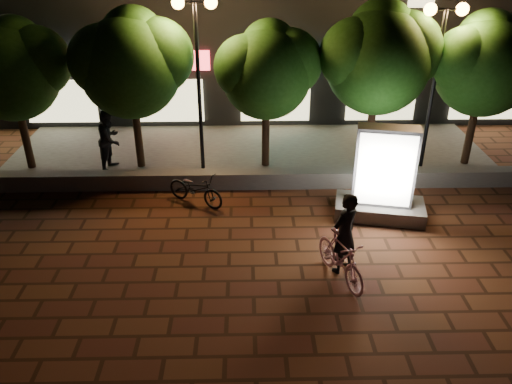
{
  "coord_description": "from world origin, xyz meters",
  "views": [
    {
      "loc": [
        -0.15,
        -9.66,
        7.05
      ],
      "look_at": [
        0.11,
        1.5,
        1.14
      ],
      "focal_mm": 35.94,
      "sensor_mm": 36.0,
      "label": 1
    }
  ],
  "objects_px": {
    "tree_right": "(380,55)",
    "scooter_parked": "(196,189)",
    "tree_far_right": "(486,61)",
    "tree_far_left": "(12,66)",
    "street_lamp_right": "(440,45)",
    "rider": "(345,233)",
    "pedestrian": "(110,139)",
    "street_lamp_left": "(196,42)",
    "ad_kiosk": "(383,181)",
    "scooter_pink": "(341,258)",
    "tree_left": "(132,60)",
    "tree_mid": "(268,67)"
  },
  "relations": [
    {
      "from": "tree_right",
      "to": "scooter_parked",
      "type": "distance_m",
      "value": 6.69
    },
    {
      "from": "tree_right",
      "to": "tree_far_right",
      "type": "height_order",
      "value": "tree_right"
    },
    {
      "from": "tree_far_left",
      "to": "scooter_parked",
      "type": "xyz_separation_m",
      "value": [
        5.41,
        -2.46,
        -2.83
      ]
    },
    {
      "from": "street_lamp_right",
      "to": "tree_right",
      "type": "bearing_deg",
      "value": 170.9
    },
    {
      "from": "tree_far_left",
      "to": "tree_far_right",
      "type": "bearing_deg",
      "value": 0.0
    },
    {
      "from": "tree_right",
      "to": "rider",
      "type": "distance_m",
      "value": 6.47
    },
    {
      "from": "rider",
      "to": "pedestrian",
      "type": "distance_m",
      "value": 8.41
    },
    {
      "from": "tree_far_left",
      "to": "street_lamp_left",
      "type": "xyz_separation_m",
      "value": [
        5.45,
        -0.26,
        0.74
      ]
    },
    {
      "from": "tree_far_left",
      "to": "tree_far_right",
      "type": "distance_m",
      "value": 14.0
    },
    {
      "from": "rider",
      "to": "pedestrian",
      "type": "xyz_separation_m",
      "value": [
        -6.39,
        5.47,
        0.06
      ]
    },
    {
      "from": "street_lamp_left",
      "to": "ad_kiosk",
      "type": "relative_size",
      "value": 2.04
    },
    {
      "from": "scooter_parked",
      "to": "tree_far_right",
      "type": "bearing_deg",
      "value": -42.86
    },
    {
      "from": "tree_far_right",
      "to": "pedestrian",
      "type": "distance_m",
      "value": 11.65
    },
    {
      "from": "tree_right",
      "to": "scooter_pink",
      "type": "xyz_separation_m",
      "value": [
        -1.95,
        -5.99,
        -3.0
      ]
    },
    {
      "from": "tree_far_left",
      "to": "street_lamp_right",
      "type": "xyz_separation_m",
      "value": [
        12.45,
        -0.26,
        0.6
      ]
    },
    {
      "from": "rider",
      "to": "tree_right",
      "type": "bearing_deg",
      "value": -147.91
    },
    {
      "from": "tree_far_left",
      "to": "street_lamp_right",
      "type": "bearing_deg",
      "value": -1.21
    },
    {
      "from": "tree_far_right",
      "to": "tree_far_left",
      "type": "bearing_deg",
      "value": -180.0
    },
    {
      "from": "scooter_parked",
      "to": "tree_right",
      "type": "bearing_deg",
      "value": -34.32
    },
    {
      "from": "tree_right",
      "to": "street_lamp_right",
      "type": "xyz_separation_m",
      "value": [
        1.64,
        -0.26,
        0.33
      ]
    },
    {
      "from": "tree_left",
      "to": "pedestrian",
      "type": "relative_size",
      "value": 2.55
    },
    {
      "from": "street_lamp_left",
      "to": "pedestrian",
      "type": "bearing_deg",
      "value": 178.01
    },
    {
      "from": "tree_right",
      "to": "tree_far_right",
      "type": "bearing_deg",
      "value": -0.0
    },
    {
      "from": "tree_mid",
      "to": "street_lamp_right",
      "type": "xyz_separation_m",
      "value": [
        4.95,
        -0.26,
        0.68
      ]
    },
    {
      "from": "tree_right",
      "to": "pedestrian",
      "type": "distance_m",
      "value": 8.6
    },
    {
      "from": "tree_left",
      "to": "pedestrian",
      "type": "xyz_separation_m",
      "value": [
        -0.92,
        -0.16,
        -2.41
      ]
    },
    {
      "from": "tree_far_right",
      "to": "street_lamp_left",
      "type": "distance_m",
      "value": 8.58
    },
    {
      "from": "tree_right",
      "to": "ad_kiosk",
      "type": "bearing_deg",
      "value": -97.19
    },
    {
      "from": "tree_left",
      "to": "ad_kiosk",
      "type": "bearing_deg",
      "value": -25.08
    },
    {
      "from": "tree_far_right",
      "to": "rider",
      "type": "bearing_deg",
      "value": -131.73
    },
    {
      "from": "street_lamp_left",
      "to": "rider",
      "type": "distance_m",
      "value": 7.12
    },
    {
      "from": "street_lamp_left",
      "to": "scooter_parked",
      "type": "xyz_separation_m",
      "value": [
        -0.04,
        -2.2,
        -3.56
      ]
    },
    {
      "from": "pedestrian",
      "to": "tree_right",
      "type": "bearing_deg",
      "value": -76.33
    },
    {
      "from": "rider",
      "to": "pedestrian",
      "type": "height_order",
      "value": "pedestrian"
    },
    {
      "from": "tree_mid",
      "to": "ad_kiosk",
      "type": "relative_size",
      "value": 1.78
    },
    {
      "from": "tree_left",
      "to": "tree_mid",
      "type": "relative_size",
      "value": 1.09
    },
    {
      "from": "tree_mid",
      "to": "scooter_parked",
      "type": "distance_m",
      "value": 4.24
    },
    {
      "from": "street_lamp_right",
      "to": "tree_far_left",
      "type": "bearing_deg",
      "value": 178.79
    },
    {
      "from": "street_lamp_right",
      "to": "tree_left",
      "type": "bearing_deg",
      "value": 178.32
    },
    {
      "from": "street_lamp_right",
      "to": "rider",
      "type": "relative_size",
      "value": 2.56
    },
    {
      "from": "tree_left",
      "to": "street_lamp_right",
      "type": "distance_m",
      "value": 8.96
    },
    {
      "from": "tree_far_left",
      "to": "street_lamp_right",
      "type": "relative_size",
      "value": 0.93
    },
    {
      "from": "tree_mid",
      "to": "street_lamp_right",
      "type": "distance_m",
      "value": 5.0
    },
    {
      "from": "tree_mid",
      "to": "tree_right",
      "type": "xyz_separation_m",
      "value": [
        3.31,
        0.0,
        0.35
      ]
    },
    {
      "from": "tree_far_left",
      "to": "rider",
      "type": "relative_size",
      "value": 2.38
    },
    {
      "from": "street_lamp_right",
      "to": "ad_kiosk",
      "type": "height_order",
      "value": "street_lamp_right"
    },
    {
      "from": "tree_mid",
      "to": "rider",
      "type": "bearing_deg",
      "value": -75.33
    },
    {
      "from": "pedestrian",
      "to": "ad_kiosk",
      "type": "bearing_deg",
      "value": -98.88
    },
    {
      "from": "tree_left",
      "to": "tree_far_right",
      "type": "bearing_deg",
      "value": -0.0
    },
    {
      "from": "tree_far_right",
      "to": "tree_left",
      "type": "bearing_deg",
      "value": 180.0
    }
  ]
}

